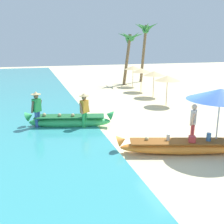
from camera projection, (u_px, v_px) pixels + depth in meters
ground_plane at (176, 142)px, 10.54m from camera, size 80.00×80.00×0.00m
boat_orange_foreground at (184, 146)px, 9.34m from camera, size 4.76×1.97×0.76m
boat_green_midground at (70, 121)px, 12.26m from camera, size 4.10×1.66×0.86m
person_vendor_hatted at (84, 109)px, 11.86m from camera, size 0.56×0.49×1.70m
person_tourist_customer at (193, 122)px, 10.17m from camera, size 0.49×0.55×1.58m
person_vendor_assistant at (37, 108)px, 11.87m from camera, size 0.55×0.51×1.76m
patio_umbrella_large at (221, 95)px, 9.06m from camera, size 2.34×2.34×2.33m
parasol_row_0 at (167, 78)px, 16.38m from camera, size 1.60×1.60×1.91m
parasol_row_1 at (154, 73)px, 19.12m from camera, size 1.60×1.60×1.91m
parasol_row_2 at (141, 70)px, 21.28m from camera, size 1.60×1.60×1.91m
parasol_row_3 at (133, 68)px, 23.84m from camera, size 1.60×1.60×1.91m
palm_tree_tall_inland at (145, 34)px, 26.37m from camera, size 2.54×2.43×6.00m
palm_tree_leaning_seaward at (129, 42)px, 24.62m from camera, size 2.81×2.87×5.05m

